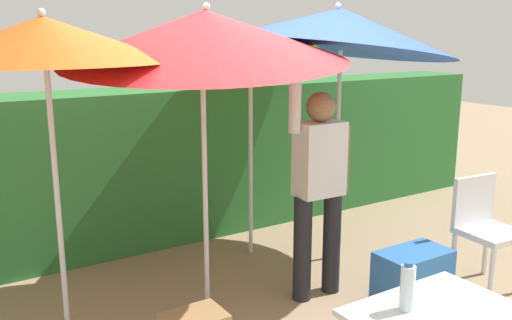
{
  "coord_description": "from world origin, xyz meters",
  "views": [
    {
      "loc": [
        -2.18,
        -3.11,
        2.03
      ],
      "look_at": [
        0.0,
        0.3,
        1.1
      ],
      "focal_mm": 39.35,
      "sensor_mm": 36.0,
      "label": 1
    }
  ],
  "objects_px": {
    "umbrella_orange": "(339,29)",
    "chair_plastic": "(484,225)",
    "cooler_box": "(413,276)",
    "umbrella_navy": "(204,36)",
    "person_vendor": "(319,180)",
    "bottle_water": "(407,287)",
    "umbrella_yellow": "(248,52)",
    "umbrella_rainbow": "(44,41)"
  },
  "relations": [
    {
      "from": "bottle_water",
      "to": "umbrella_rainbow",
      "type": "bearing_deg",
      "value": 119.83
    },
    {
      "from": "umbrella_orange",
      "to": "umbrella_navy",
      "type": "height_order",
      "value": "umbrella_orange"
    },
    {
      "from": "chair_plastic",
      "to": "umbrella_orange",
      "type": "bearing_deg",
      "value": 120.62
    },
    {
      "from": "umbrella_rainbow",
      "to": "chair_plastic",
      "type": "relative_size",
      "value": 2.43
    },
    {
      "from": "umbrella_yellow",
      "to": "person_vendor",
      "type": "bearing_deg",
      "value": -90.35
    },
    {
      "from": "umbrella_navy",
      "to": "chair_plastic",
      "type": "height_order",
      "value": "umbrella_navy"
    },
    {
      "from": "umbrella_rainbow",
      "to": "person_vendor",
      "type": "bearing_deg",
      "value": -12.94
    },
    {
      "from": "umbrella_yellow",
      "to": "bottle_water",
      "type": "relative_size",
      "value": 9.31
    },
    {
      "from": "umbrella_yellow",
      "to": "bottle_water",
      "type": "height_order",
      "value": "umbrella_yellow"
    },
    {
      "from": "person_vendor",
      "to": "chair_plastic",
      "type": "bearing_deg",
      "value": -24.44
    },
    {
      "from": "bottle_water",
      "to": "cooler_box",
      "type": "bearing_deg",
      "value": 39.95
    },
    {
      "from": "umbrella_navy",
      "to": "chair_plastic",
      "type": "distance_m",
      "value": 2.68
    },
    {
      "from": "umbrella_orange",
      "to": "chair_plastic",
      "type": "height_order",
      "value": "umbrella_orange"
    },
    {
      "from": "cooler_box",
      "to": "chair_plastic",
      "type": "bearing_deg",
      "value": -8.01
    },
    {
      "from": "umbrella_yellow",
      "to": "chair_plastic",
      "type": "relative_size",
      "value": 2.51
    },
    {
      "from": "umbrella_rainbow",
      "to": "umbrella_yellow",
      "type": "xyz_separation_m",
      "value": [
        1.82,
        0.59,
        -0.12
      ]
    },
    {
      "from": "umbrella_orange",
      "to": "bottle_water",
      "type": "relative_size",
      "value": 9.82
    },
    {
      "from": "umbrella_rainbow",
      "to": "chair_plastic",
      "type": "height_order",
      "value": "umbrella_rainbow"
    },
    {
      "from": "umbrella_rainbow",
      "to": "person_vendor",
      "type": "relative_size",
      "value": 1.15
    },
    {
      "from": "cooler_box",
      "to": "umbrella_navy",
      "type": "bearing_deg",
      "value": 152.39
    },
    {
      "from": "cooler_box",
      "to": "person_vendor",
      "type": "bearing_deg",
      "value": 139.8
    },
    {
      "from": "umbrella_orange",
      "to": "bottle_water",
      "type": "distance_m",
      "value": 2.71
    },
    {
      "from": "umbrella_yellow",
      "to": "chair_plastic",
      "type": "height_order",
      "value": "umbrella_yellow"
    },
    {
      "from": "umbrella_rainbow",
      "to": "chair_plastic",
      "type": "bearing_deg",
      "value": -17.83
    },
    {
      "from": "person_vendor",
      "to": "bottle_water",
      "type": "xyz_separation_m",
      "value": [
        -0.7,
        -1.53,
        -0.07
      ]
    },
    {
      "from": "umbrella_navy",
      "to": "chair_plastic",
      "type": "xyz_separation_m",
      "value": [
        2.07,
        -0.82,
        -1.49
      ]
    },
    {
      "from": "umbrella_orange",
      "to": "chair_plastic",
      "type": "bearing_deg",
      "value": -59.38
    },
    {
      "from": "umbrella_orange",
      "to": "umbrella_rainbow",
      "type": "bearing_deg",
      "value": -177.45
    },
    {
      "from": "chair_plastic",
      "to": "umbrella_yellow",
      "type": "bearing_deg",
      "value": 128.3
    },
    {
      "from": "person_vendor",
      "to": "cooler_box",
      "type": "relative_size",
      "value": 3.29
    },
    {
      "from": "umbrella_rainbow",
      "to": "chair_plastic",
      "type": "xyz_separation_m",
      "value": [
        3.07,
        -0.99,
        -1.46
      ]
    },
    {
      "from": "umbrella_yellow",
      "to": "umbrella_navy",
      "type": "height_order",
      "value": "umbrella_navy"
    },
    {
      "from": "umbrella_yellow",
      "to": "umbrella_rainbow",
      "type": "bearing_deg",
      "value": -161.93
    },
    {
      "from": "umbrella_rainbow",
      "to": "umbrella_orange",
      "type": "relative_size",
      "value": 0.92
    },
    {
      "from": "umbrella_orange",
      "to": "cooler_box",
      "type": "distance_m",
      "value": 2.1
    },
    {
      "from": "cooler_box",
      "to": "bottle_water",
      "type": "xyz_separation_m",
      "value": [
        -1.26,
        -1.06,
        0.66
      ]
    },
    {
      "from": "umbrella_orange",
      "to": "umbrella_navy",
      "type": "xyz_separation_m",
      "value": [
        -1.42,
        -0.28,
        -0.05
      ]
    },
    {
      "from": "person_vendor",
      "to": "cooler_box",
      "type": "distance_m",
      "value": 1.04
    },
    {
      "from": "umbrella_rainbow",
      "to": "umbrella_navy",
      "type": "height_order",
      "value": "umbrella_navy"
    },
    {
      "from": "umbrella_navy",
      "to": "bottle_water",
      "type": "relative_size",
      "value": 9.62
    },
    {
      "from": "chair_plastic",
      "to": "umbrella_navy",
      "type": "bearing_deg",
      "value": 158.47
    },
    {
      "from": "umbrella_navy",
      "to": "cooler_box",
      "type": "bearing_deg",
      "value": -27.61
    }
  ]
}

